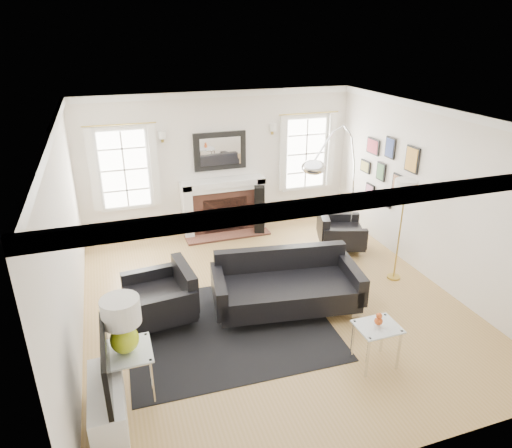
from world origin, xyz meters
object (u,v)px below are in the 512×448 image
object	(u,v)px
armchair_left	(164,297)
coffee_table	(298,288)
fireplace	(224,206)
arc_floor_lamp	(335,190)
gourd_lamp	(122,322)
armchair_right	(338,233)
sofa	(285,286)

from	to	relation	value
armchair_left	coffee_table	world-z (taller)	armchair_left
fireplace	armchair_left	size ratio (longest dim) A/B	1.57
fireplace	arc_floor_lamp	distance (m)	2.55
gourd_lamp	coffee_table	bearing A→B (deg)	22.08
gourd_lamp	arc_floor_lamp	bearing A→B (deg)	30.86
fireplace	arc_floor_lamp	world-z (taller)	arc_floor_lamp
armchair_left	armchair_right	size ratio (longest dim) A/B	0.98
gourd_lamp	arc_floor_lamp	size ratio (longest dim) A/B	0.26
sofa	arc_floor_lamp	distance (m)	2.00
fireplace	gourd_lamp	bearing A→B (deg)	-118.17
armchair_left	arc_floor_lamp	distance (m)	3.35
fireplace	arc_floor_lamp	size ratio (longest dim) A/B	0.67
armchair_right	arc_floor_lamp	distance (m)	1.16
fireplace	coffee_table	xyz separation A→B (m)	(0.31, -3.09, -0.21)
sofa	coffee_table	world-z (taller)	sofa
fireplace	armchair_left	world-z (taller)	fireplace
arc_floor_lamp	fireplace	bearing A→B (deg)	127.31
fireplace	sofa	xyz separation A→B (m)	(0.13, -3.03, -0.16)
gourd_lamp	armchair_right	bearing A→B (deg)	32.91
arc_floor_lamp	coffee_table	bearing A→B (deg)	-134.63
armchair_left	gourd_lamp	size ratio (longest dim) A/B	1.62
armchair_right	coffee_table	world-z (taller)	armchair_right
fireplace	sofa	distance (m)	3.04
sofa	arc_floor_lamp	world-z (taller)	arc_floor_lamp
armchair_left	coffee_table	xyz separation A→B (m)	(1.93, -0.32, -0.04)
gourd_lamp	fireplace	bearing A→B (deg)	61.83
armchair_right	gourd_lamp	xyz separation A→B (m)	(-4.01, -2.60, 0.65)
fireplace	armchair_right	xyz separation A→B (m)	(1.81, -1.51, -0.20)
coffee_table	gourd_lamp	world-z (taller)	gourd_lamp
armchair_left	armchair_right	bearing A→B (deg)	20.16
coffee_table	fireplace	bearing A→B (deg)	95.66
coffee_table	arc_floor_lamp	world-z (taller)	arc_floor_lamp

